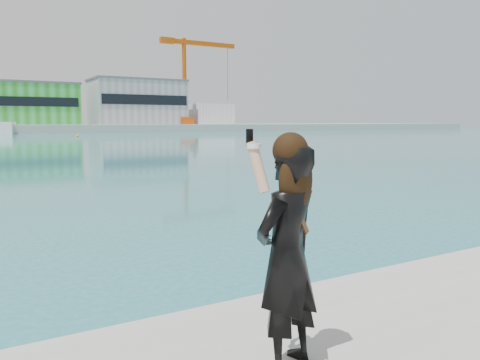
% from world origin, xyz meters
% --- Properties ---
extents(warehouse_green, '(30.60, 16.36, 10.50)m').
position_xyz_m(warehouse_green, '(8.00, 127.98, 7.26)').
color(warehouse_green, green).
rests_on(warehouse_green, far_quay).
extents(warehouse_grey_right, '(25.50, 15.35, 12.50)m').
position_xyz_m(warehouse_grey_right, '(40.00, 127.98, 8.26)').
color(warehouse_grey_right, gray).
rests_on(warehouse_grey_right, far_quay).
extents(ancillary_shed, '(12.00, 10.00, 6.00)m').
position_xyz_m(ancillary_shed, '(62.00, 126.00, 5.00)').
color(ancillary_shed, silver).
rests_on(ancillary_shed, far_quay).
extents(dock_crane, '(23.00, 4.00, 24.00)m').
position_xyz_m(dock_crane, '(53.20, 122.00, 15.07)').
color(dock_crane, '#CF4F0C').
rests_on(dock_crane, far_quay).
extents(flagpole_right, '(1.28, 0.16, 8.00)m').
position_xyz_m(flagpole_right, '(22.09, 121.00, 6.54)').
color(flagpole_right, silver).
rests_on(flagpole_right, far_quay).
extents(buoy_near, '(0.50, 0.50, 0.50)m').
position_xyz_m(buoy_near, '(14.80, 83.80, 0.00)').
color(buoy_near, gold).
rests_on(buoy_near, ground).
extents(woman, '(0.72, 0.58, 1.81)m').
position_xyz_m(woman, '(0.25, -0.38, 1.71)').
color(woman, black).
rests_on(woman, near_quay).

